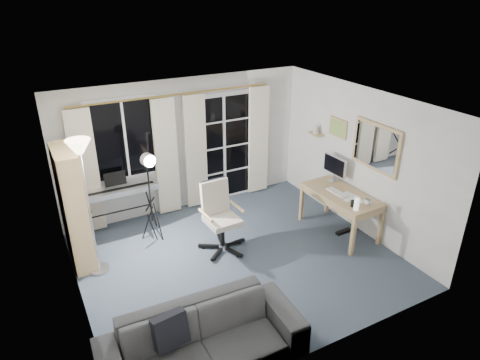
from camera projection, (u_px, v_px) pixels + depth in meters
name	position (u px, v px, depth m)	size (l,w,h in m)	color
floor	(238.00, 260.00, 6.53)	(4.50, 4.00, 0.02)	#3A4454
window	(125.00, 139.00, 7.02)	(1.20, 0.08, 1.40)	white
french_door	(224.00, 148.00, 7.99)	(1.32, 0.09, 2.11)	white
curtains	(181.00, 154.00, 7.51)	(3.60, 0.07, 2.13)	gold
bookshelf	(72.00, 212.00, 6.11)	(0.30, 0.84, 1.80)	tan
torchiere_lamp	(82.00, 168.00, 5.59)	(0.34, 0.34, 2.03)	#B2B2B7
keyboard_piano	(118.00, 192.00, 7.01)	(1.31, 0.63, 0.95)	black
studio_light	(149.00, 171.00, 6.47)	(0.32, 0.32, 1.56)	black
office_chair	(218.00, 210.00, 6.60)	(0.74, 0.77, 1.11)	black
desk	(341.00, 198.00, 7.00)	(0.72, 1.36, 0.72)	tan
monitor	(335.00, 166.00, 7.30)	(0.18, 0.52, 0.45)	silver
desk_clutter	(347.00, 208.00, 6.83)	(0.41, 0.82, 0.91)	white
mug	(368.00, 201.00, 6.59)	(0.12, 0.09, 0.12)	silver
wall_mirror	(376.00, 147.00, 6.55)	(0.04, 0.94, 0.74)	tan
framed_print	(338.00, 128.00, 7.25)	(0.03, 0.42, 0.32)	tan
wall_shelf	(316.00, 131.00, 7.70)	(0.16, 0.30, 0.18)	tan
sofa	(202.00, 333.00, 4.57)	(2.24, 0.75, 0.87)	#2E2F31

